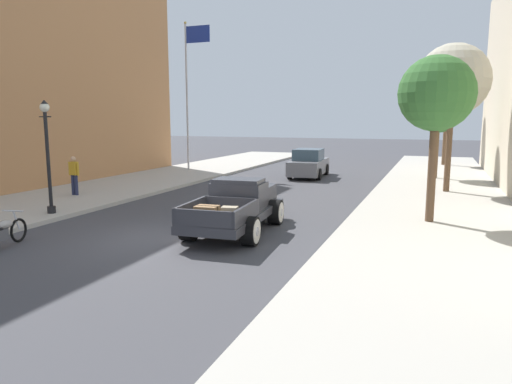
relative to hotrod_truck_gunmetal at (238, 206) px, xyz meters
name	(u,v)px	position (x,y,z in m)	size (l,w,h in m)	color
ground_plane	(164,238)	(-1.58, -1.70, -0.75)	(140.00, 140.00, 0.00)	#3D3D42
sidewalk_right	(436,264)	(5.67, -1.70, -0.68)	(5.50, 64.00, 0.15)	#ADA89E
hotrod_truck_gunmetal	(238,206)	(0.00, 0.00, 0.00)	(2.42, 5.03, 1.58)	#333338
motorcycle_parked	(0,233)	(-4.93, -4.20, -0.31)	(0.71, 2.09, 0.93)	black
car_background_grey	(309,164)	(-1.36, 13.58, 0.01)	(2.07, 4.40, 1.65)	slate
pedestrian_sidewalk_left	(74,173)	(-8.78, 2.76, 0.33)	(0.53, 0.22, 1.65)	#232847
street_lamp_near	(47,148)	(-6.75, -0.61, 1.63)	(0.50, 0.32, 3.85)	black
flagpole	(190,80)	(-9.12, 13.61, 5.02)	(1.74, 0.16, 9.16)	#B2B2B7
street_tree_nearest	(437,95)	(5.45, 2.71, 3.35)	(2.31, 2.31, 5.15)	brown
street_tree_second	(453,81)	(6.04, 9.57, 4.26)	(3.12, 3.12, 6.44)	brown
street_tree_third	(438,110)	(5.52, 14.56, 3.09)	(2.51, 2.51, 4.97)	brown
street_tree_farthest	(447,102)	(6.05, 22.71, 3.77)	(2.58, 2.58, 5.70)	brown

